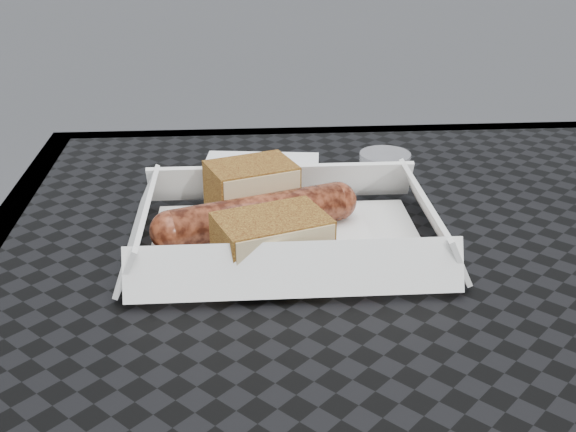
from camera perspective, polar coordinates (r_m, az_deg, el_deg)
name	(u,v)px	position (r m, az deg, el deg)	size (l,w,h in m)	color
patio_table	(480,379)	(0.58, 14.96, -12.31)	(0.80, 0.80, 0.74)	black
food_tray	(287,242)	(0.59, -0.07, -2.06)	(0.22, 0.15, 0.00)	white
bratwurst	(258,215)	(0.59, -2.41, 0.05)	(0.17, 0.08, 0.03)	brown
bread_near	(252,188)	(0.63, -2.90, 2.19)	(0.07, 0.05, 0.05)	olive
bread_far	(272,242)	(0.54, -1.28, -2.06)	(0.08, 0.05, 0.04)	olive
veg_garnish	(358,261)	(0.56, 5.57, -3.52)	(0.03, 0.03, 0.00)	red
napkin	(259,172)	(0.74, -2.28, 3.47)	(0.12, 0.12, 0.00)	white
condiment_cup_sauce	(264,194)	(0.65, -1.92, 1.77)	(0.05, 0.05, 0.03)	#9A0B0C
condiment_cup_empty	(384,168)	(0.72, 7.63, 3.80)	(0.05, 0.05, 0.03)	silver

